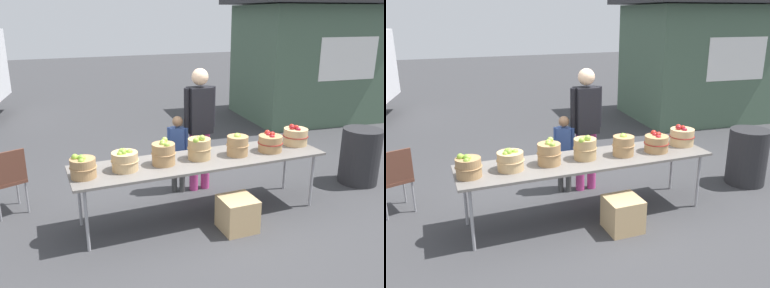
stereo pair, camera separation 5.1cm
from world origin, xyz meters
The scene contains 15 objects.
ground_plane centered at (0.00, 0.00, 0.00)m, with size 40.00×40.00×0.00m, color #38383A.
market_table centered at (0.00, 0.00, 0.72)m, with size 3.10×0.76×0.75m.
apple_basket_green_0 centered at (-1.40, -0.05, 0.87)m, with size 0.29×0.29×0.26m.
apple_basket_green_1 centered at (-0.93, -0.01, 0.86)m, with size 0.31×0.31×0.25m.
apple_basket_green_2 centered at (-0.48, 0.00, 0.88)m, with size 0.29×0.29×0.30m.
apple_basket_green_3 centered at (-0.02, 0.02, 0.89)m, with size 0.29×0.29×0.31m.
apple_basket_green_4 centered at (0.47, -0.03, 0.88)m, with size 0.28×0.28×0.28m.
apple_basket_red_0 centered at (0.93, -0.05, 0.86)m, with size 0.32×0.32×0.25m.
apple_basket_red_1 centered at (1.39, 0.06, 0.87)m, with size 0.33×0.33×0.27m.
vendor_adult centered at (0.30, 0.76, 1.02)m, with size 0.46×0.23×1.73m.
child_customer centered at (-0.02, 0.78, 0.65)m, with size 0.27×0.22×1.10m.
food_kiosk centered at (4.42, 3.85, 1.38)m, with size 3.74×3.19×2.74m.
folding_chair centered at (-2.20, 0.92, 0.51)m, with size 0.51×0.51×0.86m.
trash_barrel centered at (2.59, 0.09, 0.41)m, with size 0.56×0.56×0.82m, color #262628.
produce_crate centered at (0.25, -0.48, 0.20)m, with size 0.40×0.40×0.40m, color tan.
Camera 1 is at (-1.84, -4.24, 2.43)m, focal length 38.17 mm.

